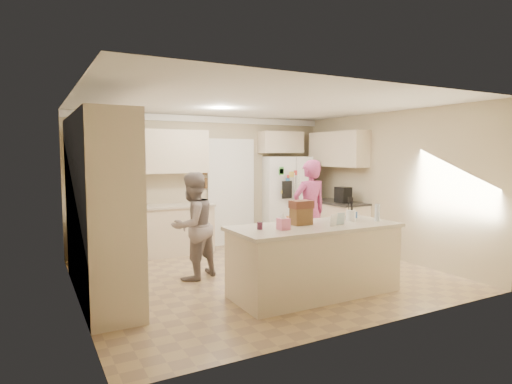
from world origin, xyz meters
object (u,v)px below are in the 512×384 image
coffee_maker (343,195)px  teen_girl (310,212)px  tissue_box (283,224)px  utensil_crock (351,215)px  dollhouse_body (301,216)px  island_base (314,261)px  refrigerator (286,200)px  teen_boy (193,226)px

coffee_maker → teen_girl: teen_girl is taller
coffee_maker → tissue_box: (-2.60, -2.00, -0.07)m
teen_girl → coffee_maker: bearing=-156.6°
utensil_crock → dollhouse_body: size_ratio=0.58×
island_base → teen_girl: 1.69m
tissue_box → teen_girl: bearing=45.6°
refrigerator → coffee_maker: bearing=-44.0°
tissue_box → teen_girl: (1.43, 1.47, -0.12)m
refrigerator → teen_boy: size_ratio=1.13×
refrigerator → dollhouse_body: refrigerator is taller
tissue_box → teen_boy: size_ratio=0.09×
utensil_crock → coffee_maker: bearing=52.9°
teen_boy → teen_girl: bearing=152.8°
coffee_maker → utensil_crock: coffee_maker is taller
dollhouse_body → teen_boy: bearing=127.7°
refrigerator → tissue_box: (-1.98, -3.07, 0.10)m
coffee_maker → dollhouse_body: bearing=-140.7°
dollhouse_body → teen_girl: bearing=50.7°
coffee_maker → tissue_box: bearing=-142.4°
teen_boy → coffee_maker: bearing=162.9°
island_base → tissue_box: size_ratio=15.71×
tissue_box → dollhouse_body: 0.45m
coffee_maker → island_base: bearing=-137.2°
teen_boy → teen_girl: size_ratio=0.90×
refrigerator → coffee_maker: refrigerator is taller
refrigerator → coffee_maker: size_ratio=6.00×
coffee_maker → utensil_crock: 2.32m
refrigerator → tissue_box: refrigerator is taller
refrigerator → island_base: refrigerator is taller
teen_girl → dollhouse_body: bearing=49.5°
refrigerator → utensil_crock: size_ratio=12.00×
island_base → teen_boy: teen_boy is taller
tissue_box → teen_girl: teen_girl is taller
refrigerator → teen_boy: (-2.61, -1.54, -0.11)m
coffee_maker → tissue_box: coffee_maker is taller
coffee_maker → teen_girl: bearing=-155.4°
refrigerator → utensil_crock: refrigerator is taller
island_base → utensil_crock: bearing=4.4°
tissue_box → utensil_crock: bearing=7.1°
tissue_box → refrigerator: bearing=57.1°
utensil_crock → teen_girl: size_ratio=0.09×
tissue_box → teen_boy: (-0.63, 1.53, -0.20)m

